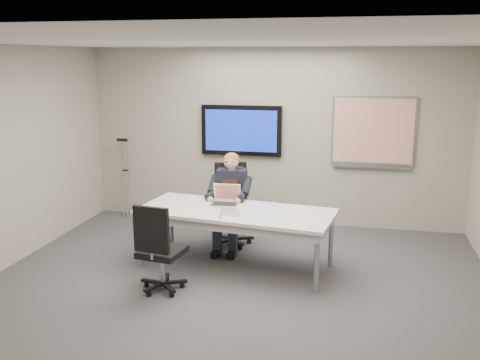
% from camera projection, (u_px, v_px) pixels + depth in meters
% --- Properties ---
extents(floor, '(6.00, 6.00, 0.02)m').
position_uv_depth(floor, '(229.00, 300.00, 5.96)').
color(floor, '#3D3D40').
rests_on(floor, ground).
extents(ceiling, '(6.00, 6.00, 0.02)m').
position_uv_depth(ceiling, '(227.00, 41.00, 5.34)').
color(ceiling, white).
rests_on(ceiling, wall_back).
extents(wall_back, '(6.00, 0.02, 2.80)m').
position_uv_depth(wall_back, '(273.00, 137.00, 8.50)').
color(wall_back, '#A39E93').
rests_on(wall_back, ground).
extents(wall_front, '(6.00, 0.02, 2.80)m').
position_uv_depth(wall_front, '(92.00, 299.00, 2.79)').
color(wall_front, '#A39E93').
rests_on(wall_front, ground).
extents(conference_table, '(2.57, 1.35, 0.76)m').
position_uv_depth(conference_table, '(236.00, 216.00, 6.77)').
color(conference_table, white).
rests_on(conference_table, ground).
extents(tv_display, '(1.30, 0.09, 0.80)m').
position_uv_depth(tv_display, '(241.00, 130.00, 8.54)').
color(tv_display, black).
rests_on(tv_display, wall_back).
extents(whiteboard, '(1.25, 0.08, 1.10)m').
position_uv_depth(whiteboard, '(373.00, 132.00, 8.12)').
color(whiteboard, '#989BA0').
rests_on(whiteboard, wall_back).
extents(office_chair_far, '(0.71, 0.71, 1.16)m').
position_uv_depth(office_chair_far, '(232.00, 219.00, 7.71)').
color(office_chair_far, black).
rests_on(office_chair_far, ground).
extents(office_chair_near, '(0.57, 0.57, 1.06)m').
position_uv_depth(office_chair_near, '(160.00, 264.00, 6.10)').
color(office_chair_near, black).
rests_on(office_chair_near, ground).
extents(seated_person, '(0.44, 0.75, 1.35)m').
position_uv_depth(seated_person, '(229.00, 212.00, 7.42)').
color(seated_person, '#202835').
rests_on(seated_person, office_chair_far).
extents(crutch, '(0.27, 0.49, 1.40)m').
position_uv_depth(crutch, '(126.00, 176.00, 9.02)').
color(crutch, '#AFB2B7').
rests_on(crutch, ground).
extents(laptop, '(0.37, 0.35, 0.26)m').
position_uv_depth(laptop, '(226.00, 199.00, 7.02)').
color(laptop, silver).
rests_on(laptop, conference_table).
extents(name_tent, '(0.24, 0.09, 0.09)m').
position_uv_depth(name_tent, '(230.00, 212.00, 6.50)').
color(name_tent, silver).
rests_on(name_tent, conference_table).
extents(pen, '(0.05, 0.14, 0.01)m').
position_uv_depth(pen, '(220.00, 217.00, 6.44)').
color(pen, black).
rests_on(pen, conference_table).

